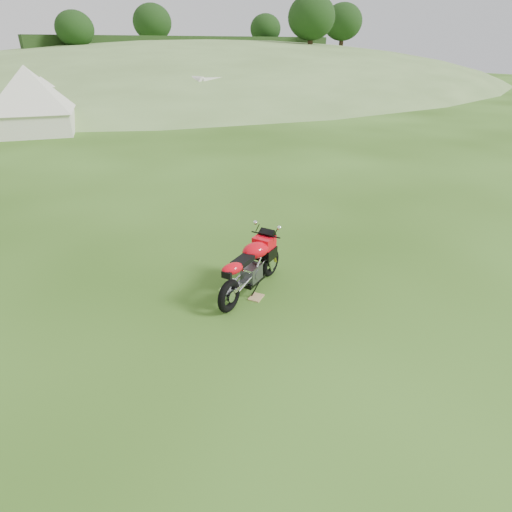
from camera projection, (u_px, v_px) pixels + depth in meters
ground at (253, 336)px, 5.98m from camera, size 120.00×120.00×0.00m
hillside at (206, 80)px, 47.40m from camera, size 80.00×64.00×8.00m
hedgerow at (206, 80)px, 47.40m from camera, size 36.00×1.20×8.60m
sport_motorcycle at (251, 264)px, 6.83m from camera, size 1.76×1.05×1.04m
plywood_board at (256, 297)px, 6.88m from camera, size 0.30×0.28×0.02m
tent_left at (31, 101)px, 18.76m from camera, size 4.07×4.07×2.75m
tent_mid at (44, 95)px, 23.39m from camera, size 2.78×2.78×2.26m
caravan at (216, 92)px, 26.50m from camera, size 4.22×2.31×1.88m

